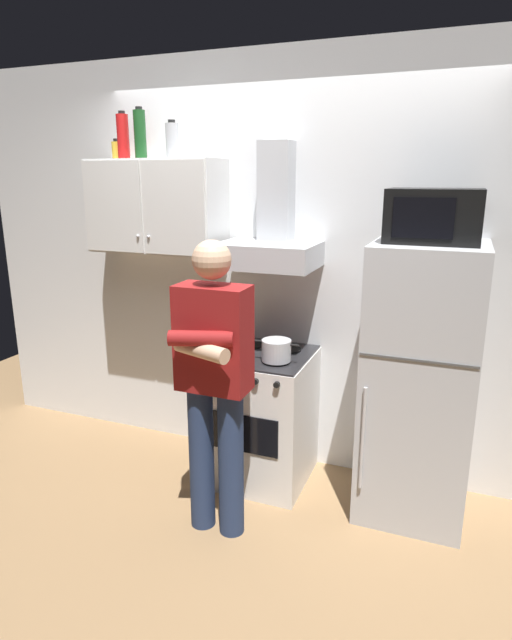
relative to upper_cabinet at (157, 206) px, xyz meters
The scene contains 13 objects.
ground_plane 1.98m from the upper_cabinet, 23.77° to the right, with size 7.00×7.00×0.00m, color olive.
back_wall_tiled 0.97m from the upper_cabinet, 14.86° to the left, with size 4.80×0.10×2.70m, color white.
upper_cabinet is the anchor object (origin of this frame).
stove_oven 1.55m from the upper_cabinet, ahead, with size 0.60×0.62×0.87m.
range_hood 0.81m from the upper_cabinet, ahead, with size 0.60×0.44×0.75m.
refrigerator 2.00m from the upper_cabinet, ahead, with size 0.60×0.62×1.60m.
microwave 1.75m from the upper_cabinet, ahead, with size 0.48×0.37×0.28m.
person_standing 1.35m from the upper_cabinet, 44.26° to the right, with size 0.38×0.33×1.64m.
cooking_pot 1.26m from the upper_cabinet, 14.73° to the right, with size 0.28×0.18×0.13m.
bottle_spice_jar 0.48m from the upper_cabinet, behind, with size 0.06×0.06×0.13m.
bottle_soda_red 0.50m from the upper_cabinet, behind, with size 0.08×0.08×0.30m.
bottle_wine_green 0.46m from the upper_cabinet, behind, with size 0.08×0.08×0.32m.
bottle_canister_steel 0.43m from the upper_cabinet, ahead, with size 0.08×0.08×0.23m.
Camera 1 is at (1.06, -2.71, 1.94)m, focal length 29.74 mm.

